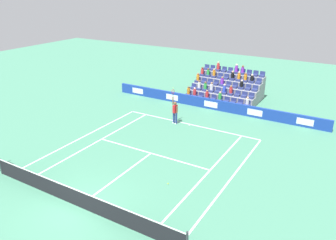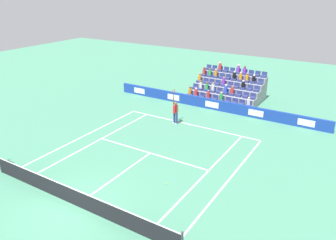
{
  "view_description": "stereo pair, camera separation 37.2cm",
  "coord_description": "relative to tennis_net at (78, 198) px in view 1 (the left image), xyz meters",
  "views": [
    {
      "loc": [
        -10.56,
        9.29,
        10.03
      ],
      "look_at": [
        0.55,
        -9.47,
        1.1
      ],
      "focal_mm": 35.6,
      "sensor_mm": 36.0,
      "label": 1
    },
    {
      "loc": [
        -10.88,
        9.1,
        10.03
      ],
      "look_at": [
        0.55,
        -9.47,
        1.1
      ],
      "focal_mm": 35.6,
      "sensor_mm": 36.0,
      "label": 2
    }
  ],
  "objects": [
    {
      "name": "line_doubles_sideline_left",
      "position": [
        5.49,
        -5.95,
        -0.49
      ],
      "size": [
        0.1,
        11.89,
        0.01
      ],
      "primitive_type": "cube",
      "color": "white",
      "rests_on": "ground"
    },
    {
      "name": "sponsor_barrier",
      "position": [
        0.0,
        -15.85,
        -0.04
      ],
      "size": [
        19.19,
        0.22,
        0.9
      ],
      "color": "#193899",
      "rests_on": "ground"
    },
    {
      "name": "line_doubles_sideline_right",
      "position": [
        -5.49,
        -5.95,
        -0.49
      ],
      "size": [
        0.1,
        11.89,
        0.01
      ],
      "primitive_type": "cube",
      "color": "white",
      "rests_on": "ground"
    },
    {
      "name": "line_centre_mark",
      "position": [
        0.0,
        -11.79,
        -0.49
      ],
      "size": [
        0.1,
        0.2,
        0.01
      ],
      "primitive_type": "cube",
      "color": "white",
      "rests_on": "ground"
    },
    {
      "name": "loose_tennis_ball",
      "position": [
        -2.75,
        -3.9,
        -0.46
      ],
      "size": [
        0.07,
        0.07,
        0.07
      ],
      "primitive_type": "sphere",
      "color": "#D1E533",
      "rests_on": "ground"
    },
    {
      "name": "tennis_net",
      "position": [
        0.0,
        0.0,
        0.0
      ],
      "size": [
        11.97,
        0.1,
        1.07
      ],
      "color": "#33383D",
      "rests_on": "ground"
    },
    {
      "name": "line_singles_sideline_left",
      "position": [
        4.12,
        -5.95,
        -0.49
      ],
      "size": [
        0.1,
        11.89,
        0.01
      ],
      "primitive_type": "cube",
      "color": "white",
      "rests_on": "ground"
    },
    {
      "name": "line_singles_sideline_right",
      "position": [
        -4.12,
        -5.95,
        -0.49
      ],
      "size": [
        0.1,
        11.89,
        0.01
      ],
      "primitive_type": "cube",
      "color": "white",
      "rests_on": "ground"
    },
    {
      "name": "stadium_stand",
      "position": [
        0.01,
        -19.41,
        0.34
      ],
      "size": [
        6.2,
        4.75,
        3.05
      ],
      "color": "gray",
      "rests_on": "ground"
    },
    {
      "name": "tennis_player",
      "position": [
        1.12,
        -11.47,
        0.5
      ],
      "size": [
        0.51,
        0.39,
        2.85
      ],
      "color": "navy",
      "rests_on": "ground"
    },
    {
      "name": "ground_plane",
      "position": [
        0.0,
        0.0,
        -0.49
      ],
      "size": [
        80.0,
        80.0,
        0.0
      ],
      "primitive_type": "plane",
      "color": "#47896B"
    },
    {
      "name": "line_baseline",
      "position": [
        0.0,
        -11.89,
        -0.49
      ],
      "size": [
        10.97,
        0.1,
        0.01
      ],
      "primitive_type": "cube",
      "color": "white",
      "rests_on": "ground"
    },
    {
      "name": "line_service",
      "position": [
        0.0,
        -6.4,
        -0.49
      ],
      "size": [
        8.23,
        0.1,
        0.01
      ],
      "primitive_type": "cube",
      "color": "white",
      "rests_on": "ground"
    },
    {
      "name": "line_centre_service",
      "position": [
        0.0,
        -3.2,
        -0.49
      ],
      "size": [
        0.1,
        6.4,
        0.01
      ],
      "primitive_type": "cube",
      "color": "white",
      "rests_on": "ground"
    }
  ]
}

